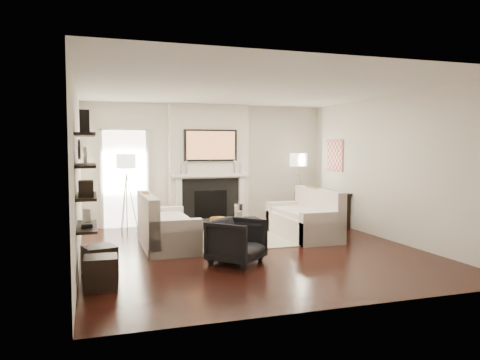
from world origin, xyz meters
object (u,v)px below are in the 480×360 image
object	(u,v)px
loveseat_left_base	(167,235)
lamp_right_shade	(298,160)
ottoman_near	(100,261)
loveseat_right_base	(303,226)
armchair	(237,239)
coffee_table	(231,221)
lamp_left_shade	(126,161)

from	to	relation	value
loveseat_left_base	lamp_right_shade	distance (m)	4.02
loveseat_left_base	ottoman_near	xyz separation A→B (m)	(-1.17, -1.52, -0.01)
loveseat_right_base	lamp_right_shade	bearing A→B (deg)	67.96
armchair	loveseat_left_base	bearing A→B (deg)	75.39
coffee_table	lamp_right_shade	world-z (taller)	lamp_right_shade
lamp_left_shade	coffee_table	bearing A→B (deg)	-46.26
loveseat_left_base	armchair	xyz separation A→B (m)	(0.81, -1.46, 0.15)
lamp_right_shade	ottoman_near	xyz separation A→B (m)	(-4.52, -3.36, -1.25)
armchair	lamp_left_shade	size ratio (longest dim) A/B	1.82
lamp_right_shade	armchair	bearing A→B (deg)	-127.61
loveseat_left_base	armchair	distance (m)	1.68
loveseat_left_base	armchair	world-z (taller)	armchair
loveseat_right_base	lamp_left_shade	world-z (taller)	lamp_left_shade
armchair	lamp_left_shade	distance (m)	3.74
loveseat_left_base	ottoman_near	size ratio (longest dim) A/B	4.50
loveseat_right_base	coffee_table	bearing A→B (deg)	-178.18
coffee_table	armchair	size ratio (longest dim) A/B	1.51
coffee_table	loveseat_left_base	bearing A→B (deg)	-177.74
lamp_right_shade	lamp_left_shade	bearing A→B (deg)	179.93
coffee_table	lamp_right_shade	bearing A→B (deg)	39.52
lamp_left_shade	armchair	bearing A→B (deg)	-67.70
loveseat_left_base	loveseat_right_base	bearing A→B (deg)	2.02
loveseat_left_base	lamp_right_shade	bearing A→B (deg)	28.80
armchair	lamp_left_shade	bearing A→B (deg)	68.71
lamp_right_shade	ottoman_near	size ratio (longest dim) A/B	1.00
lamp_right_shade	ottoman_near	distance (m)	5.77
loveseat_right_base	lamp_right_shade	xyz separation A→B (m)	(0.71, 1.75, 1.24)
coffee_table	lamp_right_shade	size ratio (longest dim) A/B	2.75
loveseat_left_base	ottoman_near	distance (m)	1.92
loveseat_left_base	coffee_table	distance (m)	1.19
armchair	lamp_right_shade	size ratio (longest dim) A/B	1.82
loveseat_right_base	lamp_left_shade	size ratio (longest dim) A/B	4.50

